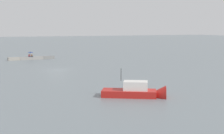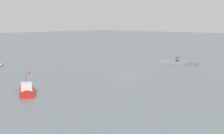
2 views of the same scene
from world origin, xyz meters
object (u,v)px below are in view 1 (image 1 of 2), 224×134
person_seated_brown_left (32,56)px  person_seated_maroon_right (29,56)px  umbrella_open_navy (30,52)px  motorboat_red_near (139,93)px

person_seated_brown_left → person_seated_maroon_right: size_ratio=1.00×
person_seated_brown_left → umbrella_open_navy: umbrella_open_navy is taller
person_seated_maroon_right → umbrella_open_navy: 0.91m
person_seated_maroon_right → umbrella_open_navy: size_ratio=0.54×
person_seated_brown_left → person_seated_maroon_right: bearing=-24.5°
person_seated_brown_left → umbrella_open_navy: bearing=-48.6°
person_seated_brown_left → person_seated_maroon_right: same height
person_seated_maroon_right → motorboat_red_near: bearing=84.8°
umbrella_open_navy → person_seated_maroon_right: bearing=17.6°
person_seated_maroon_right → umbrella_open_navy: (-0.27, -0.09, 0.86)m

